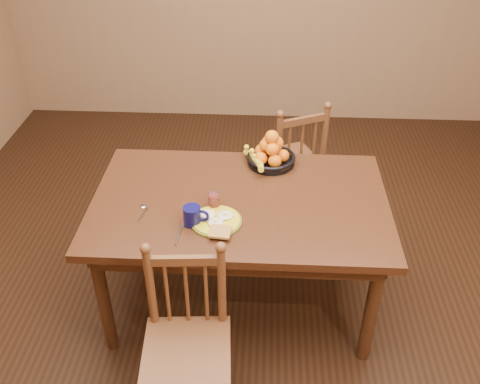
{
  "coord_description": "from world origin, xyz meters",
  "views": [
    {
      "loc": [
        0.12,
        -2.34,
        2.44
      ],
      "look_at": [
        0.0,
        0.0,
        0.8
      ],
      "focal_mm": 40.0,
      "sensor_mm": 36.0,
      "label": 1
    }
  ],
  "objects_px": {
    "breakfast_plate": "(216,221)",
    "coffee_mug": "(193,215)",
    "dining_table": "(240,212)",
    "fruit_bowl": "(270,154)",
    "chair_near": "(187,341)",
    "chair_far": "(291,162)"
  },
  "relations": [
    {
      "from": "fruit_bowl",
      "to": "chair_near",
      "type": "bearing_deg",
      "value": -108.61
    },
    {
      "from": "dining_table",
      "to": "breakfast_plate",
      "type": "xyz_separation_m",
      "value": [
        -0.11,
        -0.21,
        0.1
      ]
    },
    {
      "from": "breakfast_plate",
      "to": "dining_table",
      "type": "bearing_deg",
      "value": 62.64
    },
    {
      "from": "coffee_mug",
      "to": "fruit_bowl",
      "type": "height_order",
      "value": "fruit_bowl"
    },
    {
      "from": "dining_table",
      "to": "fruit_bowl",
      "type": "height_order",
      "value": "fruit_bowl"
    },
    {
      "from": "breakfast_plate",
      "to": "chair_near",
      "type": "bearing_deg",
      "value": -101.45
    },
    {
      "from": "chair_far",
      "to": "breakfast_plate",
      "type": "bearing_deg",
      "value": 44.59
    },
    {
      "from": "breakfast_plate",
      "to": "coffee_mug",
      "type": "distance_m",
      "value": 0.12
    },
    {
      "from": "chair_near",
      "to": "fruit_bowl",
      "type": "relative_size",
      "value": 2.76
    },
    {
      "from": "chair_far",
      "to": "fruit_bowl",
      "type": "xyz_separation_m",
      "value": [
        -0.16,
        -0.52,
        0.37
      ]
    },
    {
      "from": "dining_table",
      "to": "chair_far",
      "type": "distance_m",
      "value": 0.98
    },
    {
      "from": "chair_near",
      "to": "dining_table",
      "type": "bearing_deg",
      "value": 69.27
    },
    {
      "from": "chair_far",
      "to": "breakfast_plate",
      "type": "height_order",
      "value": "chair_far"
    },
    {
      "from": "chair_near",
      "to": "breakfast_plate",
      "type": "xyz_separation_m",
      "value": [
        0.1,
        0.5,
        0.33
      ]
    },
    {
      "from": "chair_far",
      "to": "coffee_mug",
      "type": "relative_size",
      "value": 6.86
    },
    {
      "from": "breakfast_plate",
      "to": "coffee_mug",
      "type": "height_order",
      "value": "coffee_mug"
    },
    {
      "from": "coffee_mug",
      "to": "fruit_bowl",
      "type": "relative_size",
      "value": 0.41
    },
    {
      "from": "dining_table",
      "to": "coffee_mug",
      "type": "height_order",
      "value": "coffee_mug"
    },
    {
      "from": "chair_far",
      "to": "chair_near",
      "type": "bearing_deg",
      "value": 47.41
    },
    {
      "from": "dining_table",
      "to": "fruit_bowl",
      "type": "relative_size",
      "value": 4.94
    },
    {
      "from": "chair_near",
      "to": "coffee_mug",
      "type": "xyz_separation_m",
      "value": [
        -0.02,
        0.49,
        0.37
      ]
    },
    {
      "from": "chair_far",
      "to": "breakfast_plate",
      "type": "relative_size",
      "value": 3.14
    }
  ]
}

